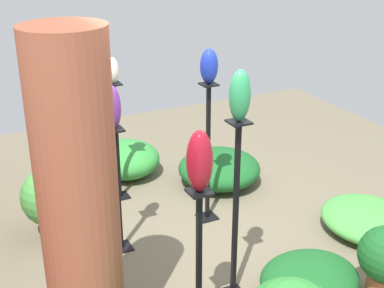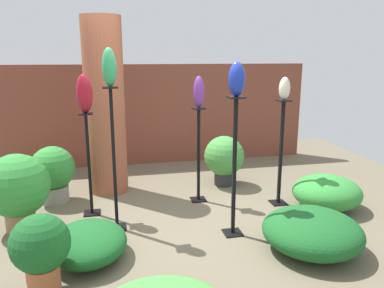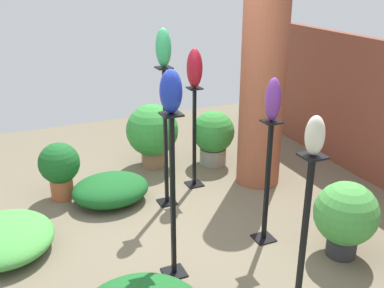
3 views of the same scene
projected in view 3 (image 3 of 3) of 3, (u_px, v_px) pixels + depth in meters
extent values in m
plane|color=#6B604C|center=(178.00, 239.00, 4.54)|extent=(8.00, 8.00, 0.00)
cylinder|color=#9E5138|center=(262.00, 89.00, 5.34)|extent=(0.54, 0.54, 2.43)
cube|color=black|center=(194.00, 184.00, 5.67)|extent=(0.20, 0.20, 0.01)
cube|color=black|center=(194.00, 138.00, 5.44)|extent=(0.04, 0.04, 1.26)
cube|color=black|center=(195.00, 88.00, 5.21)|extent=(0.16, 0.16, 0.02)
cube|color=black|center=(167.00, 202.00, 5.24)|extent=(0.20, 0.20, 0.01)
cube|color=black|center=(166.00, 139.00, 4.95)|extent=(0.04, 0.04, 1.60)
cube|color=black|center=(164.00, 68.00, 4.66)|extent=(0.16, 0.16, 0.02)
cube|color=black|center=(303.00, 241.00, 3.31)|extent=(0.04, 0.04, 1.37)
cube|color=black|center=(313.00, 156.00, 3.06)|extent=(0.16, 0.16, 0.02)
cube|color=black|center=(174.00, 272.00, 4.03)|extent=(0.20, 0.20, 0.01)
cube|color=black|center=(173.00, 199.00, 3.76)|extent=(0.04, 0.04, 1.51)
cube|color=black|center=(171.00, 114.00, 3.48)|extent=(0.16, 0.16, 0.02)
cube|color=black|center=(263.00, 238.00, 4.54)|extent=(0.20, 0.20, 0.01)
cube|color=black|center=(267.00, 183.00, 4.31)|extent=(0.04, 0.04, 1.26)
cube|color=black|center=(272.00, 122.00, 4.08)|extent=(0.16, 0.16, 0.02)
ellipsoid|color=maroon|center=(195.00, 68.00, 5.12)|extent=(0.19, 0.19, 0.45)
ellipsoid|color=#2D9356|center=(163.00, 48.00, 4.58)|extent=(0.15, 0.17, 0.40)
ellipsoid|color=beige|center=(315.00, 136.00, 3.00)|extent=(0.14, 0.13, 0.28)
ellipsoid|color=#192D9E|center=(171.00, 91.00, 3.41)|extent=(0.17, 0.18, 0.35)
ellipsoid|color=#6B2D8C|center=(273.00, 100.00, 4.01)|extent=(0.14, 0.14, 0.40)
cylinder|color=gray|center=(213.00, 156.00, 6.24)|extent=(0.37, 0.37, 0.22)
sphere|color=#338C38|center=(213.00, 132.00, 6.11)|extent=(0.58, 0.58, 0.58)
cylinder|color=#936B4C|center=(153.00, 158.00, 6.17)|extent=(0.32, 0.32, 0.22)
sphere|color=#338C38|center=(152.00, 130.00, 6.02)|extent=(0.70, 0.70, 0.70)
cylinder|color=#2D2D33|center=(341.00, 245.00, 4.27)|extent=(0.28, 0.28, 0.20)
sphere|color=#479942|center=(346.00, 213.00, 4.14)|extent=(0.60, 0.60, 0.60)
cylinder|color=#B25B38|center=(62.00, 188.00, 5.31)|extent=(0.26, 0.26, 0.25)
sphere|color=#195923|center=(59.00, 163.00, 5.18)|extent=(0.48, 0.48, 0.48)
ellipsoid|color=#479942|center=(5.00, 238.00, 4.31)|extent=(1.02, 0.93, 0.28)
ellipsoid|color=#195923|center=(111.00, 189.00, 5.21)|extent=(0.75, 0.89, 0.32)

